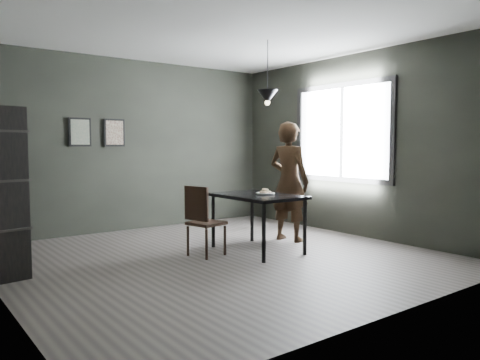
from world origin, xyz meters
TOP-DOWN VIEW (x-y plane):
  - ground at (0.00, 0.00)m, footprint 5.00×5.00m
  - back_wall at (0.00, 2.50)m, footprint 5.00×0.10m
  - ceiling at (0.00, 0.00)m, footprint 5.00×5.00m
  - window_assembly at (2.47, 0.20)m, footprint 0.04×1.96m
  - cafe_table at (0.60, 0.00)m, footprint 0.80×1.20m
  - white_plate at (0.70, -0.04)m, footprint 0.23×0.23m
  - donut_pile at (0.70, -0.04)m, footprint 0.16×0.16m
  - woman at (1.40, 0.25)m, footprint 0.56×0.72m
  - wood_chair at (-0.16, 0.17)m, footprint 0.46×0.46m
  - shelf_unit at (-2.32, 0.67)m, footprint 0.42×0.64m
  - pendant_lamp at (0.85, 0.10)m, footprint 0.28×0.28m
  - framed_print_left at (-0.90, 2.47)m, footprint 0.34×0.04m
  - framed_print_right at (-0.35, 2.47)m, footprint 0.34×0.04m

SIDE VIEW (x-z plane):
  - ground at x=0.00m, z-range 0.00..0.00m
  - wood_chair at x=-0.16m, z-range 0.06..0.95m
  - cafe_table at x=0.60m, z-range 0.30..1.05m
  - white_plate at x=0.70m, z-range 0.75..0.76m
  - donut_pile at x=0.70m, z-range 0.75..0.82m
  - woman at x=1.40m, z-range 0.00..1.74m
  - shelf_unit at x=-2.32m, z-range 0.00..1.79m
  - back_wall at x=0.00m, z-range 0.00..2.80m
  - window_assembly at x=2.47m, z-range 0.82..2.38m
  - framed_print_left at x=-0.90m, z-range 1.38..1.82m
  - framed_print_right at x=-0.35m, z-range 1.38..1.82m
  - pendant_lamp at x=0.85m, z-range 1.62..2.48m
  - ceiling at x=0.00m, z-range 2.79..2.81m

